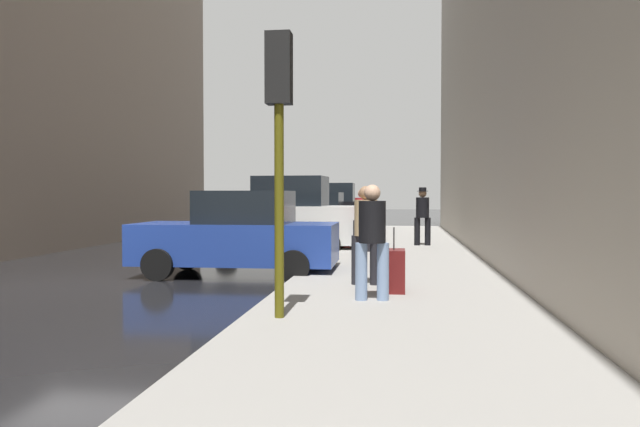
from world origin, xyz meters
TOP-DOWN VIEW (x-y plane):
  - ground_plane at (0.00, 0.00)m, footprint 120.00×120.00m
  - sidewalk at (6.00, 0.00)m, footprint 4.00×40.00m
  - parked_blue_sedan at (2.65, 1.67)m, footprint 4.22×2.10m
  - parked_white_van at (2.65, 7.21)m, footprint 4.66×2.18m
  - parked_silver_sedan at (2.65, 13.19)m, footprint 4.26×2.18m
  - parked_black_suv at (2.65, 18.70)m, footprint 4.61×2.07m
  - fire_hydrant at (4.45, 7.14)m, footprint 0.42×0.22m
  - traffic_light at (4.50, -3.33)m, footprint 0.32×0.32m
  - pedestrian_in_tan_coat at (5.43, -0.31)m, footprint 0.50×0.41m
  - pedestrian_with_fedora at (6.71, 8.24)m, footprint 0.51×0.42m
  - pedestrian_in_jeans at (5.61, -1.89)m, footprint 0.52×0.44m
  - pedestrian_in_red_jacket at (5.00, 5.97)m, footprint 0.52×0.44m
  - rolling_suitcase at (5.92, -1.06)m, footprint 0.36×0.56m

SIDE VIEW (x-z plane):
  - ground_plane at x=0.00m, z-range 0.00..0.00m
  - sidewalk at x=6.00m, z-range 0.00..0.15m
  - rolling_suitcase at x=5.92m, z-range -0.03..1.01m
  - fire_hydrant at x=4.45m, z-range 0.15..0.85m
  - parked_blue_sedan at x=2.65m, z-range -0.05..1.74m
  - parked_silver_sedan at x=2.65m, z-range -0.05..1.74m
  - parked_white_van at x=2.65m, z-range -0.09..2.16m
  - parked_black_suv at x=2.65m, z-range -0.09..2.16m
  - pedestrian_in_tan_coat at x=5.43m, z-range 0.25..1.96m
  - pedestrian_in_jeans at x=5.61m, z-range 0.25..1.96m
  - pedestrian_in_red_jacket at x=5.00m, z-range 0.25..1.96m
  - pedestrian_with_fedora at x=6.71m, z-range 0.25..2.02m
  - traffic_light at x=4.50m, z-range 0.96..4.56m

